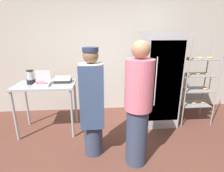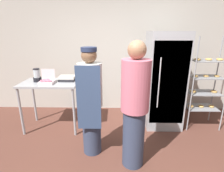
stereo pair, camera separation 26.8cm
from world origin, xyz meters
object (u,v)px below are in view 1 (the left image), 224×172
at_px(binder_stack, 63,80).
at_px(person_baker, 92,102).
at_px(refrigerator, 159,79).
at_px(blender_pitcher, 31,78).
at_px(baking_rack, 196,82).
at_px(donut_box, 42,83).
at_px(person_customer, 138,106).

bearing_deg(binder_stack, person_baker, -55.85).
relative_size(refrigerator, binder_stack, 6.20).
xyz_separation_m(blender_pitcher, person_baker, (1.08, -0.75, -0.19)).
distance_m(baking_rack, donut_box, 2.91).
height_order(baking_rack, donut_box, baking_rack).
height_order(donut_box, person_baker, person_baker).
distance_m(baking_rack, binder_stack, 2.59).
relative_size(baking_rack, donut_box, 7.04).
distance_m(blender_pitcher, person_customer, 1.97).
bearing_deg(person_customer, person_baker, 157.46).
bearing_deg(blender_pitcher, baking_rack, 1.93).
bearing_deg(refrigerator, person_baker, -144.21).
xyz_separation_m(binder_stack, person_customer, (1.15, -1.06, -0.10)).
height_order(donut_box, person_customer, person_customer).
bearing_deg(person_baker, refrigerator, 35.79).
xyz_separation_m(baking_rack, person_baker, (-2.04, -0.85, -0.02)).
xyz_separation_m(binder_stack, person_baker, (0.55, -0.81, -0.13)).
bearing_deg(donut_box, person_baker, -35.50).
height_order(binder_stack, person_baker, person_baker).
relative_size(donut_box, person_customer, 0.14).
xyz_separation_m(donut_box, person_baker, (0.86, -0.61, -0.13)).
bearing_deg(blender_pitcher, binder_stack, 6.00).
height_order(refrigerator, donut_box, refrigerator).
height_order(refrigerator, person_customer, refrigerator).
distance_m(blender_pitcher, binder_stack, 0.54).
xyz_separation_m(donut_box, blender_pitcher, (-0.23, 0.14, 0.06)).
relative_size(refrigerator, blender_pitcher, 7.42).
xyz_separation_m(baking_rack, binder_stack, (-2.59, -0.05, 0.11)).
bearing_deg(binder_stack, person_customer, -42.52).
height_order(blender_pitcher, person_baker, person_baker).
height_order(donut_box, blender_pitcher, donut_box).
height_order(person_baker, person_customer, person_customer).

